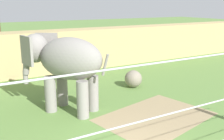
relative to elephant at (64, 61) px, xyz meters
The scene contains 4 objects.
dirt_patch 4.11m from the elephant, 41.49° to the right, with size 4.13×2.91×0.01m, color #937F5B.
embankment_wall 6.42m from the elephant, 89.43° to the left, with size 36.00×1.80×2.55m, color tan.
elephant is the anchor object (origin of this frame).
enrichment_ball 4.44m from the elephant, 14.97° to the left, with size 0.88×0.88×0.88m, color gray.
Camera 1 is at (-3.40, -4.95, 4.16)m, focal length 42.32 mm.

